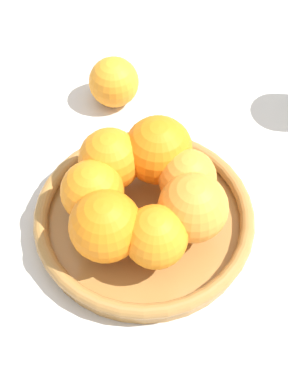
{
  "coord_description": "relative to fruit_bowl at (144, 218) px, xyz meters",
  "views": [
    {
      "loc": [
        0.13,
        -0.32,
        0.55
      ],
      "look_at": [
        0.0,
        0.0,
        0.07
      ],
      "focal_mm": 50.0,
      "sensor_mm": 36.0,
      "label": 1
    }
  ],
  "objects": [
    {
      "name": "fruit_bowl",
      "position": [
        0.0,
        0.0,
        0.0
      ],
      "size": [
        0.26,
        0.26,
        0.03
      ],
      "color": "#A57238",
      "rests_on": "ground_plane"
    },
    {
      "name": "ground_plane",
      "position": [
        0.0,
        0.0,
        -0.02
      ],
      "size": [
        4.0,
        4.0,
        0.0
      ],
      "primitive_type": "plane",
      "color": "beige"
    },
    {
      "name": "orange_pile",
      "position": [
        -0.0,
        0.0,
        0.05
      ],
      "size": [
        0.19,
        0.2,
        0.08
      ],
      "color": "orange",
      "rests_on": "fruit_bowl"
    },
    {
      "name": "stray_orange",
      "position": [
        -0.12,
        0.18,
        0.02
      ],
      "size": [
        0.07,
        0.07,
        0.07
      ],
      "primitive_type": "sphere",
      "color": "orange",
      "rests_on": "ground_plane"
    }
  ]
}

